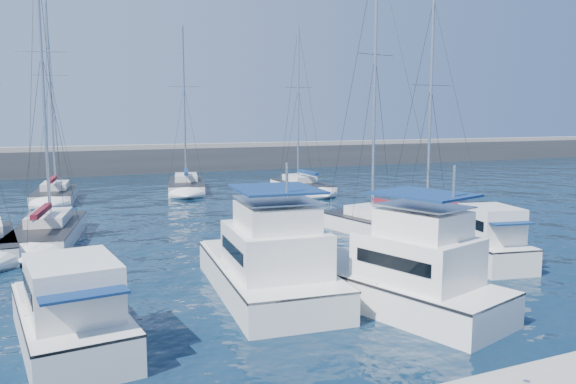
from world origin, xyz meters
name	(u,v)px	position (x,y,z in m)	size (l,w,h in m)	color
ground	(311,286)	(0.00, 0.00, 0.00)	(220.00, 220.00, 0.00)	black
breakwater	(125,164)	(0.00, 52.00, 1.05)	(160.00, 6.00, 4.45)	#424244
motor_yacht_port_outer	(72,317)	(-9.25, -2.57, 0.94)	(3.44, 6.95, 3.20)	silver
motor_yacht_port_inner	(270,267)	(-2.01, -0.42, 1.13)	(4.74, 9.37, 4.69)	silver
motor_yacht_stbd_inner	(402,278)	(1.69, -3.79, 1.13)	(5.43, 8.88, 4.69)	silver
motor_yacht_stbd_outer	(485,244)	(8.94, -0.21, 0.94)	(3.45, 5.76, 3.20)	silver
sailboat_mid_b	(48,232)	(-9.59, 13.43, 0.54)	(4.72, 9.48, 16.73)	silver
sailboat_mid_d	(381,225)	(8.28, 7.51, 0.55)	(4.38, 8.49, 16.78)	silver
sailboat_mid_e	(434,224)	(11.42, 6.56, 0.52)	(3.33, 7.88, 13.91)	silver
sailboat_back_a	(55,195)	(-8.75, 29.55, 0.55)	(4.06, 8.20, 16.46)	silver
sailboat_back_b	(186,186)	(2.66, 31.57, 0.52)	(5.25, 9.83, 15.55)	silver
sailboat_back_c	(301,187)	(12.11, 26.36, 0.53)	(3.19, 8.23, 15.32)	silver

